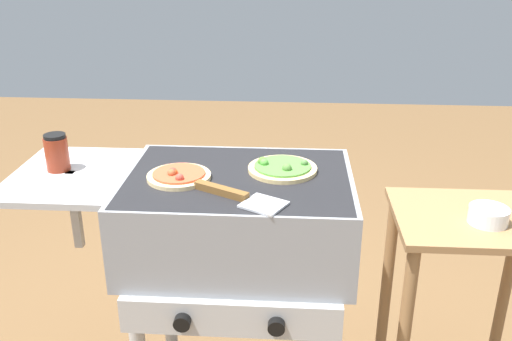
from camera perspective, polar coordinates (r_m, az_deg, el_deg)
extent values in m
cube|color=gray|center=(1.61, -1.78, -4.55)|extent=(0.64, 0.48, 0.24)
cube|color=black|center=(1.56, -1.83, -0.76)|extent=(0.61, 0.46, 0.01)
cube|color=#B4B4B4|center=(1.68, -18.35, -0.45)|extent=(0.32, 0.41, 0.02)
cube|color=#B4B4B4|center=(1.72, -17.90, -3.85)|extent=(0.02, 0.02, 0.24)
cube|color=#B4B4B4|center=(1.49, -2.65, -14.82)|extent=(0.58, 0.02, 0.10)
cylinder|color=black|center=(1.49, -7.51, -15.08)|extent=(0.04, 0.02, 0.04)
cylinder|color=black|center=(1.47, 2.09, -15.58)|extent=(0.04, 0.02, 0.04)
cylinder|color=#B4B4B4|center=(2.05, -8.84, -13.08)|extent=(0.04, 0.04, 0.66)
cylinder|color=#B4B4B4|center=(2.01, 6.83, -13.75)|extent=(0.04, 0.04, 0.66)
cylinder|color=beige|center=(1.56, -7.83, -0.61)|extent=(0.18, 0.18, 0.01)
cylinder|color=#D14C2D|center=(1.56, -7.85, -0.31)|extent=(0.14, 0.14, 0.01)
sphere|color=#A4522D|center=(1.55, -8.58, -0.27)|extent=(0.02, 0.02, 0.02)
sphere|color=#D03B33|center=(1.55, -8.66, -0.18)|extent=(0.02, 0.02, 0.02)
sphere|color=#B53C2C|center=(1.55, -8.46, -0.15)|extent=(0.02, 0.02, 0.02)
sphere|color=#AF4233|center=(1.51, -7.78, -0.73)|extent=(0.02, 0.02, 0.02)
sphere|color=#C75222|center=(1.55, -8.34, -0.16)|extent=(0.02, 0.02, 0.02)
cylinder|color=#E0C17F|center=(1.60, 2.71, 0.16)|extent=(0.20, 0.20, 0.01)
cylinder|color=#4C8C38|center=(1.60, 2.72, 0.45)|extent=(0.16, 0.16, 0.01)
sphere|color=#4C802C|center=(1.61, 0.65, 0.94)|extent=(0.03, 0.03, 0.03)
sphere|color=#4C783C|center=(1.60, 4.94, 0.78)|extent=(0.02, 0.02, 0.02)
sphere|color=#4F973A|center=(1.60, 0.84, 0.79)|extent=(0.02, 0.02, 0.02)
sphere|color=#4F7C36|center=(1.56, 3.17, 0.24)|extent=(0.03, 0.03, 0.03)
cylinder|color=maroon|center=(1.69, -19.58, 1.59)|extent=(0.07, 0.07, 0.10)
cylinder|color=black|center=(1.67, -19.81, 3.30)|extent=(0.06, 0.06, 0.01)
cube|color=#B7BABF|center=(1.39, 0.79, -3.48)|extent=(0.13, 0.13, 0.01)
cube|color=brown|center=(1.46, -3.56, -2.05)|extent=(0.15, 0.10, 0.02)
cube|color=olive|center=(1.68, 21.28, -4.60)|extent=(0.44, 0.36, 0.02)
cylinder|color=olive|center=(1.97, 12.95, -13.00)|extent=(0.04, 0.04, 0.78)
cylinder|color=olive|center=(2.06, 23.68, -12.66)|extent=(0.04, 0.04, 0.78)
cylinder|color=silver|center=(1.64, 22.55, -4.23)|extent=(0.11, 0.11, 0.04)
cylinder|color=maroon|center=(1.64, 22.52, -4.44)|extent=(0.09, 0.09, 0.02)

